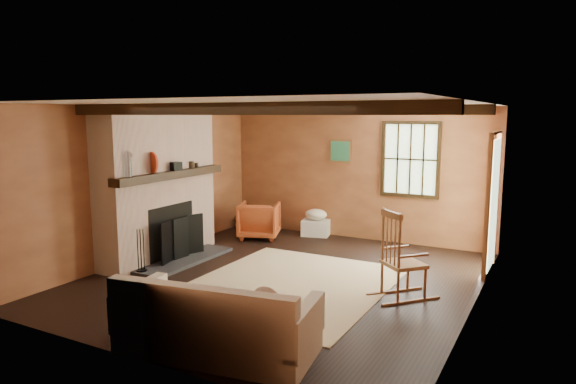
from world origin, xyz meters
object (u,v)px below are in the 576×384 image
Objects in this scene: fireplace at (159,189)px; laundry_basket at (316,228)px; sofa at (216,327)px; armchair at (259,220)px; rocking_chair at (401,261)px.

fireplace reaches higher than laundry_basket.
sofa is 3.99× the size of laundry_basket.
laundry_basket is 1.09m from armchair.
fireplace reaches higher than armchair.
laundry_basket is at bearing -163.43° from armchair.
laundry_basket is 0.69× the size of armchair.
rocking_chair is at bearing 0.40° from fireplace.
laundry_basket is (-1.24, 4.86, -0.12)m from sofa.
rocking_chair is 3.70m from armchair.
rocking_chair reaches higher than laundry_basket.
sofa is at bearing 95.06° from armchair.
fireplace is 3.69m from sofa.
rocking_chair is at bearing -47.07° from laundry_basket.
armchair is at bearing 11.85° from rocking_chair.
fireplace is at bearing 131.28° from sofa.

